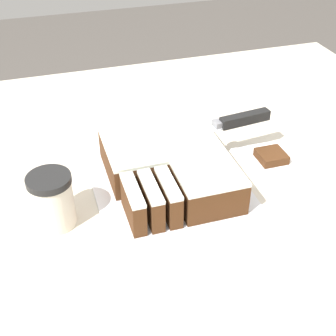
{
  "coord_description": "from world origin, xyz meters",
  "views": [
    {
      "loc": [
        -0.25,
        -0.78,
        1.47
      ],
      "look_at": [
        -0.02,
        -0.06,
        0.92
      ],
      "focal_mm": 50.0,
      "sensor_mm": 36.0,
      "label": 1
    }
  ],
  "objects_px": {
    "coffee_cup": "(52,200)",
    "brownie": "(271,156)",
    "cake_board": "(168,183)",
    "cake": "(169,166)",
    "knife": "(228,122)"
  },
  "relations": [
    {
      "from": "brownie",
      "to": "cake_board",
      "type": "bearing_deg",
      "value": -177.39
    },
    {
      "from": "coffee_cup",
      "to": "cake_board",
      "type": "bearing_deg",
      "value": 11.96
    },
    {
      "from": "brownie",
      "to": "knife",
      "type": "bearing_deg",
      "value": 149.6
    },
    {
      "from": "cake",
      "to": "coffee_cup",
      "type": "bearing_deg",
      "value": -166.93
    },
    {
      "from": "cake",
      "to": "knife",
      "type": "relative_size",
      "value": 0.78
    },
    {
      "from": "cake_board",
      "to": "knife",
      "type": "bearing_deg",
      "value": 22.11
    },
    {
      "from": "cake_board",
      "to": "cake",
      "type": "xyz_separation_m",
      "value": [
        0.0,
        0.01,
        0.04
      ]
    },
    {
      "from": "coffee_cup",
      "to": "brownie",
      "type": "distance_m",
      "value": 0.47
    },
    {
      "from": "cake",
      "to": "knife",
      "type": "height_order",
      "value": "knife"
    },
    {
      "from": "coffee_cup",
      "to": "brownie",
      "type": "xyz_separation_m",
      "value": [
        0.47,
        0.06,
        -0.04
      ]
    },
    {
      "from": "knife",
      "to": "brownie",
      "type": "height_order",
      "value": "knife"
    },
    {
      "from": "cake",
      "to": "coffee_cup",
      "type": "xyz_separation_m",
      "value": [
        -0.23,
        -0.05,
        0.01
      ]
    },
    {
      "from": "coffee_cup",
      "to": "brownie",
      "type": "height_order",
      "value": "coffee_cup"
    },
    {
      "from": "cake_board",
      "to": "brownie",
      "type": "relative_size",
      "value": 6.04
    },
    {
      "from": "knife",
      "to": "brownie",
      "type": "bearing_deg",
      "value": 143.12
    }
  ]
}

